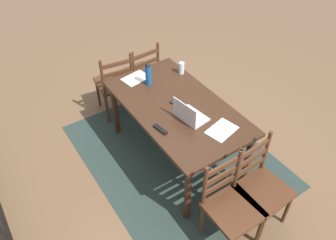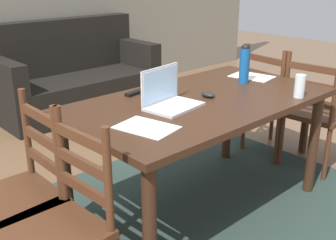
{
  "view_description": "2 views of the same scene",
  "coord_description": "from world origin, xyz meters",
  "px_view_note": "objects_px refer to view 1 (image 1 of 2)",
  "views": [
    {
      "loc": [
        -2.26,
        1.61,
        3.03
      ],
      "look_at": [
        0.08,
        0.05,
        0.53
      ],
      "focal_mm": 36.03,
      "sensor_mm": 36.0,
      "label": 1
    },
    {
      "loc": [
        -1.8,
        -1.64,
        1.54
      ],
      "look_at": [
        -0.15,
        0.14,
        0.63
      ],
      "focal_mm": 44.02,
      "sensor_mm": 36.0,
      "label": 2
    }
  ],
  "objects_px": {
    "water_bottle": "(148,74)",
    "drinking_glass": "(182,68)",
    "dining_table": "(176,112)",
    "chair_left_far": "(231,206)",
    "tv_remote": "(160,129)",
    "chair_right_near": "(140,75)",
    "chair_right_far": "(115,84)",
    "chair_left_near": "(260,187)",
    "computer_mouse": "(174,101)",
    "laptop": "(189,115)"
  },
  "relations": [
    {
      "from": "tv_remote",
      "to": "chair_left_near",
      "type": "bearing_deg",
      "value": 111.96
    },
    {
      "from": "chair_right_far",
      "to": "computer_mouse",
      "type": "distance_m",
      "value": 1.14
    },
    {
      "from": "laptop",
      "to": "tv_remote",
      "type": "height_order",
      "value": "laptop"
    },
    {
      "from": "dining_table",
      "to": "chair_left_near",
      "type": "relative_size",
      "value": 1.76
    },
    {
      "from": "water_bottle",
      "to": "chair_right_near",
      "type": "bearing_deg",
      "value": -20.51
    },
    {
      "from": "chair_right_far",
      "to": "computer_mouse",
      "type": "relative_size",
      "value": 9.5
    },
    {
      "from": "chair_left_near",
      "to": "chair_right_far",
      "type": "bearing_deg",
      "value": 9.48
    },
    {
      "from": "chair_left_far",
      "to": "tv_remote",
      "type": "xyz_separation_m",
      "value": [
        0.89,
        0.17,
        0.33
      ]
    },
    {
      "from": "water_bottle",
      "to": "drinking_glass",
      "type": "relative_size",
      "value": 1.91
    },
    {
      "from": "chair_right_near",
      "to": "chair_left_far",
      "type": "bearing_deg",
      "value": 170.53
    },
    {
      "from": "water_bottle",
      "to": "tv_remote",
      "type": "distance_m",
      "value": 0.79
    },
    {
      "from": "tv_remote",
      "to": "computer_mouse",
      "type": "bearing_deg",
      "value": -150.63
    },
    {
      "from": "chair_right_near",
      "to": "computer_mouse",
      "type": "xyz_separation_m",
      "value": [
        -1.07,
        0.18,
        0.33
      ]
    },
    {
      "from": "chair_left_near",
      "to": "drinking_glass",
      "type": "relative_size",
      "value": 6.62
    },
    {
      "from": "computer_mouse",
      "to": "chair_left_far",
      "type": "bearing_deg",
      "value": 170.29
    },
    {
      "from": "tv_remote",
      "to": "chair_left_far",
      "type": "bearing_deg",
      "value": 91.51
    },
    {
      "from": "dining_table",
      "to": "water_bottle",
      "type": "xyz_separation_m",
      "value": [
        0.49,
        0.05,
        0.24
      ]
    },
    {
      "from": "drinking_glass",
      "to": "tv_remote",
      "type": "height_order",
      "value": "drinking_glass"
    },
    {
      "from": "chair_left_near",
      "to": "laptop",
      "type": "distance_m",
      "value": 0.97
    },
    {
      "from": "dining_table",
      "to": "drinking_glass",
      "type": "xyz_separation_m",
      "value": [
        0.46,
        -0.39,
        0.16
      ]
    },
    {
      "from": "dining_table",
      "to": "chair_right_near",
      "type": "height_order",
      "value": "chair_right_near"
    },
    {
      "from": "dining_table",
      "to": "chair_left_near",
      "type": "distance_m",
      "value": 1.16
    },
    {
      "from": "chair_left_far",
      "to": "tv_remote",
      "type": "bearing_deg",
      "value": 10.53
    },
    {
      "from": "chair_left_near",
      "to": "drinking_glass",
      "type": "xyz_separation_m",
      "value": [
        1.59,
        -0.21,
        0.39
      ]
    },
    {
      "from": "chair_right_near",
      "to": "water_bottle",
      "type": "xyz_separation_m",
      "value": [
        -0.64,
        0.24,
        0.46
      ]
    },
    {
      "from": "chair_right_near",
      "to": "dining_table",
      "type": "bearing_deg",
      "value": 170.45
    },
    {
      "from": "chair_right_far",
      "to": "dining_table",
      "type": "bearing_deg",
      "value": -170.34
    },
    {
      "from": "chair_left_far",
      "to": "chair_right_far",
      "type": "distance_m",
      "value": 2.25
    },
    {
      "from": "chair_left_far",
      "to": "water_bottle",
      "type": "xyz_separation_m",
      "value": [
        1.61,
        -0.14,
        0.46
      ]
    },
    {
      "from": "chair_left_near",
      "to": "water_bottle",
      "type": "bearing_deg",
      "value": 8.27
    },
    {
      "from": "chair_left_near",
      "to": "computer_mouse",
      "type": "relative_size",
      "value": 9.5
    },
    {
      "from": "laptop",
      "to": "drinking_glass",
      "type": "height_order",
      "value": "laptop"
    },
    {
      "from": "chair_left_near",
      "to": "chair_right_near",
      "type": "bearing_deg",
      "value": -0.13
    },
    {
      "from": "dining_table",
      "to": "chair_right_far",
      "type": "xyz_separation_m",
      "value": [
        1.13,
        0.19,
        -0.22
      ]
    },
    {
      "from": "water_bottle",
      "to": "dining_table",
      "type": "bearing_deg",
      "value": -174.11
    },
    {
      "from": "dining_table",
      "to": "tv_remote",
      "type": "distance_m",
      "value": 0.43
    },
    {
      "from": "chair_left_near",
      "to": "chair_right_far",
      "type": "relative_size",
      "value": 1.0
    },
    {
      "from": "chair_right_near",
      "to": "drinking_glass",
      "type": "bearing_deg",
      "value": -162.89
    },
    {
      "from": "dining_table",
      "to": "chair_right_far",
      "type": "height_order",
      "value": "chair_right_far"
    },
    {
      "from": "dining_table",
      "to": "chair_right_far",
      "type": "relative_size",
      "value": 1.76
    },
    {
      "from": "chair_left_near",
      "to": "laptop",
      "type": "bearing_deg",
      "value": 13.8
    },
    {
      "from": "drinking_glass",
      "to": "tv_remote",
      "type": "bearing_deg",
      "value": 132.98
    },
    {
      "from": "chair_right_far",
      "to": "chair_left_far",
      "type": "bearing_deg",
      "value": -179.86
    },
    {
      "from": "chair_right_near",
      "to": "drinking_glass",
      "type": "relative_size",
      "value": 6.62
    },
    {
      "from": "laptop",
      "to": "chair_right_far",
      "type": "bearing_deg",
      "value": 6.69
    },
    {
      "from": "chair_right_near",
      "to": "water_bottle",
      "type": "relative_size",
      "value": 3.47
    },
    {
      "from": "chair_left_near",
      "to": "water_bottle",
      "type": "distance_m",
      "value": 1.69
    },
    {
      "from": "water_bottle",
      "to": "drinking_glass",
      "type": "height_order",
      "value": "water_bottle"
    },
    {
      "from": "dining_table",
      "to": "chair_left_far",
      "type": "height_order",
      "value": "chair_left_far"
    },
    {
      "from": "laptop",
      "to": "tv_remote",
      "type": "bearing_deg",
      "value": 86.2
    }
  ]
}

